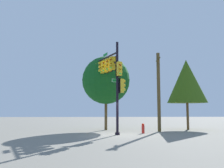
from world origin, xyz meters
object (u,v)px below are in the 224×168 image
at_px(signal_pole_assembly, 110,72).
at_px(fire_hydrant, 143,128).
at_px(tree_mid, 187,81).
at_px(utility_pole, 159,90).
at_px(tree_near, 106,80).

bearing_deg(signal_pole_assembly, fire_hydrant, -89.60).
bearing_deg(signal_pole_assembly, tree_mid, -63.17).
distance_m(utility_pole, tree_near, 5.41).
bearing_deg(tree_near, fire_hydrant, -141.74).
distance_m(signal_pole_assembly, tree_near, 3.87).
bearing_deg(tree_mid, signal_pole_assembly, 116.83).
xyz_separation_m(signal_pole_assembly, tree_near, (3.85, 0.29, -0.24)).
xyz_separation_m(signal_pole_assembly, tree_mid, (4.03, -7.97, -0.26)).
height_order(tree_near, tree_mid, tree_near).
height_order(signal_pole_assembly, fire_hydrant, signal_pole_assembly).
bearing_deg(tree_near, utility_pole, -115.00).
bearing_deg(tree_mid, utility_pole, 124.73).
height_order(utility_pole, tree_mid, utility_pole).
bearing_deg(utility_pole, signal_pole_assembly, 109.85).
distance_m(fire_hydrant, tree_mid, 7.97).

